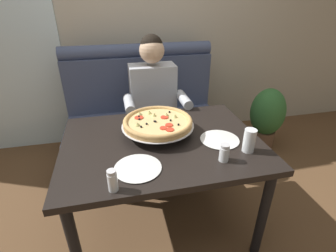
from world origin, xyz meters
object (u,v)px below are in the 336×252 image
(booth_bench, at_px, (144,122))
(potted_plant, at_px, (267,116))
(shaker_oregano, at_px, (224,154))
(plate_near_right, at_px, (220,139))
(dining_table, at_px, (162,151))
(drinking_glass, at_px, (249,142))
(diner_main, at_px, (155,103))
(plate_near_left, at_px, (138,167))
(shaker_parmesan, at_px, (113,182))
(pizza, at_px, (158,122))

(booth_bench, distance_m, potted_plant, 1.32)
(shaker_oregano, xyz_separation_m, potted_plant, (1.02, 1.08, -0.38))
(plate_near_right, bearing_deg, dining_table, 167.98)
(plate_near_right, relative_size, drinking_glass, 1.74)
(diner_main, bearing_deg, plate_near_left, -105.65)
(plate_near_left, relative_size, drinking_glass, 1.80)
(plate_near_left, bearing_deg, dining_table, 54.11)
(shaker_parmesan, distance_m, potted_plant, 2.05)
(booth_bench, relative_size, drinking_glass, 10.40)
(plate_near_left, height_order, potted_plant, plate_near_left)
(diner_main, height_order, plate_near_left, diner_main)
(booth_bench, height_order, shaker_oregano, booth_bench)
(diner_main, relative_size, potted_plant, 1.82)
(dining_table, bearing_deg, potted_plant, 31.05)
(diner_main, bearing_deg, booth_bench, 105.07)
(pizza, height_order, shaker_parmesan, pizza)
(shaker_oregano, xyz_separation_m, plate_near_right, (0.07, 0.21, -0.03))
(booth_bench, distance_m, dining_table, 0.96)
(dining_table, relative_size, plate_near_right, 5.01)
(diner_main, bearing_deg, potted_plant, 5.88)
(shaker_parmesan, relative_size, plate_near_right, 0.46)
(diner_main, xyz_separation_m, shaker_oregano, (0.22, -0.95, 0.06))
(shaker_parmesan, relative_size, drinking_glass, 0.80)
(diner_main, relative_size, shaker_oregano, 12.27)
(pizza, bearing_deg, plate_near_left, -116.51)
(shaker_parmesan, bearing_deg, drinking_glass, 11.79)
(plate_near_left, bearing_deg, plate_near_right, 18.18)
(booth_bench, relative_size, shaker_oregano, 14.34)
(shaker_oregano, xyz_separation_m, shaker_parmesan, (-0.61, -0.11, 0.00))
(booth_bench, xyz_separation_m, shaker_parmesan, (-0.32, -1.32, 0.38))
(diner_main, bearing_deg, dining_table, -96.18)
(diner_main, height_order, plate_near_right, diner_main)
(diner_main, relative_size, pizza, 2.67)
(dining_table, relative_size, drinking_glass, 8.74)
(dining_table, bearing_deg, drinking_glass, -25.83)
(dining_table, height_order, pizza, pizza)
(shaker_parmesan, xyz_separation_m, drinking_glass, (0.79, 0.17, 0.01))
(dining_table, xyz_separation_m, drinking_glass, (0.47, -0.23, 0.15))
(shaker_oregano, bearing_deg, pizza, 127.91)
(dining_table, height_order, potted_plant, dining_table)
(pizza, distance_m, plate_near_right, 0.42)
(booth_bench, bearing_deg, plate_near_left, -98.90)
(shaker_parmesan, bearing_deg, diner_main, 69.76)
(pizza, relative_size, drinking_glass, 3.33)
(diner_main, xyz_separation_m, plate_near_right, (0.29, -0.74, 0.03))
(dining_table, bearing_deg, booth_bench, 90.00)
(plate_near_left, relative_size, potted_plant, 0.37)
(dining_table, distance_m, plate_near_left, 0.33)
(potted_plant, bearing_deg, plate_near_left, -145.05)
(booth_bench, bearing_deg, drinking_glass, -67.70)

